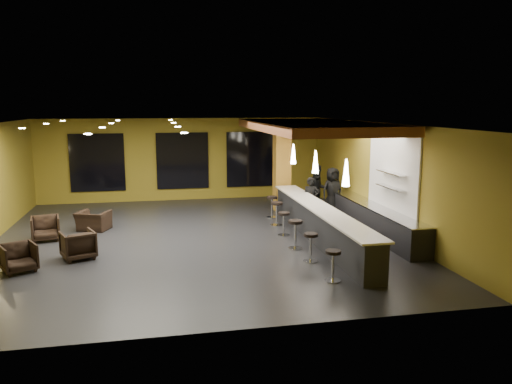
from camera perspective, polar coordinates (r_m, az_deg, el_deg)
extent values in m
cube|color=black|center=(15.56, -6.90, -5.47)|extent=(12.00, 13.00, 0.10)
cube|color=black|center=(15.01, -7.19, 7.90)|extent=(12.00, 13.00, 0.10)
cube|color=olive|center=(21.66, -8.41, 3.72)|extent=(12.00, 0.10, 3.50)
cube|color=olive|center=(8.80, -3.67, -5.39)|extent=(12.00, 0.10, 3.50)
cube|color=olive|center=(16.75, 14.06, 1.70)|extent=(0.10, 13.00, 3.50)
cube|color=brown|center=(16.78, 6.42, 7.48)|extent=(3.60, 8.00, 0.28)
cube|color=black|center=(21.66, -17.69, 3.22)|extent=(2.20, 0.06, 2.40)
cube|color=black|center=(21.56, -8.39, 3.55)|extent=(2.20, 0.06, 2.40)
cube|color=black|center=(21.92, -0.52, 3.76)|extent=(2.20, 0.06, 2.40)
cube|color=white|center=(15.79, 15.35, 2.07)|extent=(0.06, 3.20, 2.40)
cube|color=black|center=(15.18, 7.26, -3.72)|extent=(0.60, 8.00, 1.00)
cube|color=silver|center=(15.07, 7.31, -1.78)|extent=(0.78, 8.10, 0.05)
cube|color=black|center=(16.38, 13.35, -3.15)|extent=(0.70, 6.00, 0.86)
cube|color=silver|center=(16.28, 13.41, -1.59)|extent=(0.72, 6.00, 0.03)
cube|color=silver|center=(15.61, 15.16, 0.51)|extent=(0.30, 1.50, 0.03)
cube|color=silver|center=(15.55, 15.23, 2.14)|extent=(0.30, 1.50, 0.03)
cube|color=#A57325|center=(19.30, 2.98, 3.05)|extent=(0.60, 0.60, 3.50)
cone|color=white|center=(12.99, 10.26, 2.18)|extent=(0.20, 0.20, 0.70)
cone|color=white|center=(15.33, 6.82, 3.44)|extent=(0.20, 0.20, 0.70)
cone|color=white|center=(17.70, 4.29, 4.36)|extent=(0.20, 0.20, 0.70)
imported|color=black|center=(17.56, 6.27, -0.87)|extent=(0.67, 0.55, 1.57)
imported|color=black|center=(18.69, 7.05, 0.24)|extent=(0.92, 0.73, 1.87)
imported|color=black|center=(18.67, 8.71, 0.06)|extent=(0.97, 0.73, 1.79)
imported|color=black|center=(13.70, -25.48, -6.79)|extent=(1.03, 1.04, 0.71)
imported|color=black|center=(14.21, -19.67, -5.70)|extent=(1.07, 1.08, 0.76)
imported|color=black|center=(16.44, -22.92, -3.84)|extent=(0.95, 0.97, 0.75)
imported|color=black|center=(17.20, -18.09, -3.15)|extent=(1.22, 1.15, 0.63)
cylinder|color=silver|center=(11.98, 8.74, -9.97)|extent=(0.38, 0.38, 0.03)
cylinder|color=silver|center=(11.87, 8.78, -8.45)|extent=(0.07, 0.07, 0.66)
cylinder|color=black|center=(11.76, 8.83, -6.78)|extent=(0.36, 0.36, 0.08)
cylinder|color=silver|center=(13.31, 6.23, -7.86)|extent=(0.39, 0.39, 0.03)
cylinder|color=silver|center=(13.21, 6.26, -6.43)|extent=(0.07, 0.07, 0.68)
cylinder|color=black|center=(13.11, 6.29, -4.89)|extent=(0.37, 0.37, 0.08)
cylinder|color=silver|center=(14.40, 4.49, -6.42)|extent=(0.42, 0.42, 0.03)
cylinder|color=silver|center=(14.30, 4.51, -4.98)|extent=(0.07, 0.07, 0.74)
cylinder|color=black|center=(14.20, 4.53, -3.41)|extent=(0.40, 0.40, 0.08)
cylinder|color=silver|center=(15.78, 3.18, -4.95)|extent=(0.38, 0.38, 0.03)
cylinder|color=silver|center=(15.70, 3.19, -3.76)|extent=(0.07, 0.07, 0.67)
cylinder|color=black|center=(15.62, 3.20, -2.47)|extent=(0.36, 0.36, 0.08)
cylinder|color=silver|center=(17.04, 2.37, -3.81)|extent=(0.41, 0.41, 0.03)
cylinder|color=silver|center=(16.96, 2.38, -2.60)|extent=(0.07, 0.07, 0.72)
cylinder|color=black|center=(16.88, 2.39, -1.30)|extent=(0.39, 0.39, 0.08)
cylinder|color=silver|center=(18.22, 1.83, -2.90)|extent=(0.40, 0.40, 0.03)
cylinder|color=silver|center=(18.14, 1.84, -1.81)|extent=(0.07, 0.07, 0.70)
cylinder|color=black|center=(18.07, 1.85, -0.63)|extent=(0.38, 0.38, 0.08)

